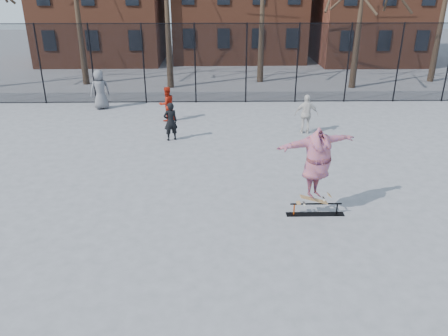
{
  "coord_description": "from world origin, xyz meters",
  "views": [
    {
      "loc": [
        -0.39,
        -9.4,
        5.91
      ],
      "look_at": [
        -0.17,
        1.5,
        1.2
      ],
      "focal_mm": 35.0,
      "sensor_mm": 36.0,
      "label": 1
    }
  ],
  "objects_px": {
    "bystander_black": "(171,122)",
    "skater": "(317,167)",
    "skate_rail": "(315,210)",
    "skateboard": "(314,202)",
    "bystander_grey": "(100,90)",
    "bystander_white": "(306,114)",
    "bystander_red": "(167,104)"
  },
  "relations": [
    {
      "from": "skateboard",
      "to": "bystander_grey",
      "type": "height_order",
      "value": "bystander_grey"
    },
    {
      "from": "bystander_black",
      "to": "skater",
      "type": "bearing_deg",
      "value": 104.12
    },
    {
      "from": "bystander_black",
      "to": "bystander_red",
      "type": "xyz_separation_m",
      "value": [
        -0.41,
        2.63,
        0.01
      ]
    },
    {
      "from": "bystander_grey",
      "to": "bystander_white",
      "type": "relative_size",
      "value": 1.18
    },
    {
      "from": "skater",
      "to": "bystander_grey",
      "type": "relative_size",
      "value": 1.23
    },
    {
      "from": "bystander_black",
      "to": "bystander_white",
      "type": "relative_size",
      "value": 0.94
    },
    {
      "from": "skateboard",
      "to": "bystander_white",
      "type": "distance_m",
      "value": 7.01
    },
    {
      "from": "bystander_white",
      "to": "bystander_red",
      "type": "bearing_deg",
      "value": -12.42
    },
    {
      "from": "skateboard",
      "to": "bystander_black",
      "type": "xyz_separation_m",
      "value": [
        -4.41,
        6.16,
        0.37
      ]
    },
    {
      "from": "skater",
      "to": "bystander_red",
      "type": "height_order",
      "value": "skater"
    },
    {
      "from": "bystander_white",
      "to": "skate_rail",
      "type": "bearing_deg",
      "value": 86.55
    },
    {
      "from": "skate_rail",
      "to": "skater",
      "type": "distance_m",
      "value": 1.28
    },
    {
      "from": "skate_rail",
      "to": "skateboard",
      "type": "height_order",
      "value": "skateboard"
    },
    {
      "from": "skater",
      "to": "bystander_black",
      "type": "xyz_separation_m",
      "value": [
        -4.41,
        6.16,
        -0.64
      ]
    },
    {
      "from": "skater",
      "to": "bystander_white",
      "type": "distance_m",
      "value": 7.02
    },
    {
      "from": "skateboard",
      "to": "bystander_red",
      "type": "distance_m",
      "value": 10.03
    },
    {
      "from": "skate_rail",
      "to": "skateboard",
      "type": "distance_m",
      "value": 0.27
    },
    {
      "from": "skateboard",
      "to": "skater",
      "type": "height_order",
      "value": "skater"
    },
    {
      "from": "skater",
      "to": "bystander_black",
      "type": "height_order",
      "value": "skater"
    },
    {
      "from": "bystander_grey",
      "to": "bystander_black",
      "type": "height_order",
      "value": "bystander_grey"
    },
    {
      "from": "bystander_black",
      "to": "bystander_red",
      "type": "bearing_deg",
      "value": -102.69
    },
    {
      "from": "skateboard",
      "to": "skater",
      "type": "bearing_deg",
      "value": 0.0
    },
    {
      "from": "skate_rail",
      "to": "bystander_grey",
      "type": "relative_size",
      "value": 0.82
    },
    {
      "from": "skate_rail",
      "to": "bystander_black",
      "type": "distance_m",
      "value": 7.65
    },
    {
      "from": "bystander_red",
      "to": "skateboard",
      "type": "bearing_deg",
      "value": 83.85
    },
    {
      "from": "skateboard",
      "to": "skate_rail",
      "type": "bearing_deg",
      "value": 0.0
    },
    {
      "from": "skater",
      "to": "skate_rail",
      "type": "bearing_deg",
      "value": -23.07
    },
    {
      "from": "skateboard",
      "to": "bystander_grey",
      "type": "xyz_separation_m",
      "value": [
        -8.3,
        10.88,
        0.57
      ]
    },
    {
      "from": "bystander_red",
      "to": "bystander_black",
      "type": "bearing_deg",
      "value": 63.92
    },
    {
      "from": "skateboard",
      "to": "bystander_white",
      "type": "relative_size",
      "value": 0.51
    },
    {
      "from": "skateboard",
      "to": "bystander_white",
      "type": "bearing_deg",
      "value": 80.78
    },
    {
      "from": "bystander_red",
      "to": "skate_rail",
      "type": "bearing_deg",
      "value": 84.22
    }
  ]
}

